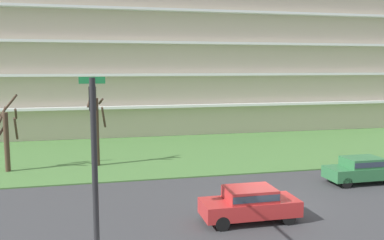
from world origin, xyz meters
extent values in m
plane|color=#38383A|center=(0.00, 0.00, 0.00)|extent=(160.00, 160.00, 0.00)
cube|color=#477238|center=(0.00, 14.00, 0.04)|extent=(80.00, 16.00, 0.08)
cube|color=beige|center=(0.00, 28.07, 9.26)|extent=(54.02, 12.14, 18.52)
cube|color=silver|center=(0.00, 21.55, 3.09)|extent=(51.86, 0.90, 0.24)
cube|color=silver|center=(0.00, 21.55, 6.17)|extent=(51.86, 0.90, 0.24)
cube|color=silver|center=(0.00, 21.55, 9.26)|extent=(51.86, 0.90, 0.24)
cube|color=silver|center=(0.00, 21.55, 12.34)|extent=(51.86, 0.90, 0.24)
cylinder|color=#423023|center=(-13.90, 10.13, 2.00)|extent=(0.34, 0.34, 4.00)
cylinder|color=#423023|center=(-13.26, 10.22, 3.89)|extent=(0.34, 1.37, 0.84)
cylinder|color=#423023|center=(-13.30, 10.17, 2.91)|extent=(0.24, 1.34, 1.62)
cylinder|color=#423023|center=(-14.26, 10.42, 3.50)|extent=(0.78, 0.91, 1.68)
cylinder|color=#423023|center=(-14.16, 10.32, 2.84)|extent=(0.57, 0.70, 0.84)
cylinder|color=#423023|center=(-13.80, 10.71, 4.40)|extent=(1.31, 0.38, 1.52)
cylinder|color=#423023|center=(-8.10, 10.51, 2.41)|extent=(0.33, 0.33, 4.81)
cylinder|color=#423023|center=(-8.47, 10.70, 4.81)|extent=(0.56, 0.92, 1.26)
cylinder|color=#423023|center=(-7.76, 10.62, 4.58)|extent=(0.38, 0.80, 0.49)
cylinder|color=#423023|center=(-7.61, 10.41, 3.48)|extent=(0.38, 1.14, 1.56)
cube|color=#B22828|center=(-1.56, -2.00, 0.67)|extent=(4.41, 1.81, 0.70)
cube|color=#B22828|center=(-1.56, -2.00, 1.29)|extent=(2.20, 1.66, 0.55)
cube|color=#2D3847|center=(-1.56, -2.00, 1.29)|extent=(2.16, 1.70, 0.30)
cylinder|color=black|center=(-0.02, -1.21, 0.32)|extent=(0.64, 0.22, 0.64)
cylinder|color=black|center=(-0.02, -2.79, 0.32)|extent=(0.64, 0.22, 0.64)
cylinder|color=black|center=(-3.10, -1.21, 0.32)|extent=(0.64, 0.22, 0.64)
cylinder|color=black|center=(-3.10, -2.79, 0.32)|extent=(0.64, 0.22, 0.64)
cube|color=#2D6B3D|center=(7.33, 2.50, 0.67)|extent=(4.41, 1.82, 0.70)
cube|color=#2D6B3D|center=(7.33, 2.50, 1.29)|extent=(2.21, 1.67, 0.55)
cube|color=#2D3847|center=(7.33, 2.50, 1.29)|extent=(2.17, 1.70, 0.30)
cylinder|color=black|center=(5.79, 1.70, 0.32)|extent=(0.64, 0.22, 0.64)
cylinder|color=black|center=(5.79, 3.28, 0.32)|extent=(0.64, 0.22, 0.64)
cylinder|color=black|center=(8.87, 3.30, 0.32)|extent=(0.64, 0.22, 0.64)
cylinder|color=black|center=(-8.34, -6.60, 3.33)|extent=(0.18, 0.18, 6.66)
cylinder|color=black|center=(-8.34, -4.57, 6.26)|extent=(0.12, 4.05, 0.12)
cube|color=black|center=(-8.34, -2.85, 5.76)|extent=(0.28, 0.28, 0.90)
sphere|color=red|center=(-8.34, -3.00, 6.06)|extent=(0.20, 0.20, 0.20)
sphere|color=#F2A519|center=(-8.34, -3.00, 5.78)|extent=(0.20, 0.20, 0.20)
sphere|color=green|center=(-8.34, -3.00, 5.50)|extent=(0.20, 0.20, 0.20)
cube|color=#197238|center=(-8.34, -4.37, 6.51)|extent=(0.90, 0.04, 0.24)
camera|label=1|loc=(-8.37, -19.54, 6.99)|focal=39.95mm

